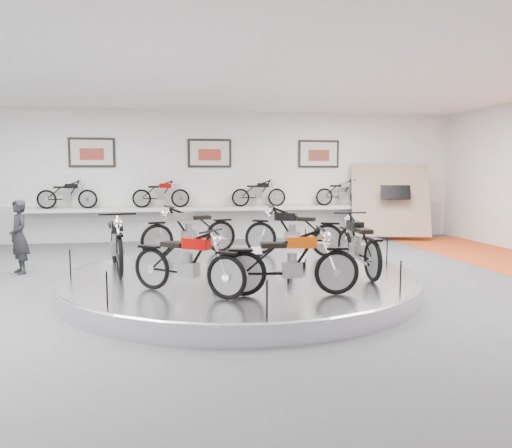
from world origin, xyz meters
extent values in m
plane|color=#4F4F52|center=(0.00, 0.00, 0.00)|extent=(16.00, 16.00, 0.00)
plane|color=white|center=(0.00, 0.00, 4.00)|extent=(16.00, 16.00, 0.00)
plane|color=white|center=(0.00, 7.00, 2.00)|extent=(16.00, 0.00, 16.00)
cube|color=#BCBCBA|center=(0.00, 6.98, 0.55)|extent=(15.68, 0.04, 1.10)
cylinder|color=silver|center=(0.00, 0.30, 0.15)|extent=(6.40, 6.40, 0.30)
torus|color=#B2B2BA|center=(0.00, 0.30, 0.27)|extent=(6.40, 6.40, 0.10)
cube|color=silver|center=(0.00, 6.70, 1.00)|extent=(11.00, 0.55, 0.10)
cube|color=beige|center=(-3.50, 6.96, 2.70)|extent=(1.35, 0.06, 0.88)
cube|color=beige|center=(0.00, 6.96, 2.70)|extent=(1.35, 0.06, 0.88)
cube|color=beige|center=(3.50, 6.96, 2.70)|extent=(1.35, 0.06, 0.88)
cube|color=tan|center=(5.60, 6.10, 1.25)|extent=(2.56, 1.52, 2.30)
imported|color=black|center=(-4.37, 2.42, 0.78)|extent=(0.62, 0.68, 1.55)
camera|label=1|loc=(-1.24, -8.61, 2.13)|focal=35.00mm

